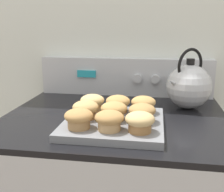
# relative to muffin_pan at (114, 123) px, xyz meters

# --- Properties ---
(wall_back) EXTENTS (8.00, 0.05, 2.40)m
(wall_back) POSITION_rel_muffin_pan_xyz_m (-0.01, 0.46, 0.29)
(wall_back) COLOR silver
(wall_back) RESTS_ON ground_plane
(control_panel) EXTENTS (0.75, 0.07, 0.16)m
(control_panel) POSITION_rel_muffin_pan_xyz_m (-0.01, 0.41, 0.07)
(control_panel) COLOR #B7BABF
(control_panel) RESTS_ON stove_range
(muffin_pan) EXTENTS (0.30, 0.30, 0.02)m
(muffin_pan) POSITION_rel_muffin_pan_xyz_m (0.00, 0.00, 0.00)
(muffin_pan) COLOR slate
(muffin_pan) RESTS_ON stove_range
(muffin_r0_c0) EXTENTS (0.08, 0.08, 0.06)m
(muffin_r0_c0) POSITION_rel_muffin_pan_xyz_m (-0.09, -0.08, 0.04)
(muffin_r0_c0) COLOR #A37A4C
(muffin_r0_c0) RESTS_ON muffin_pan
(muffin_r0_c1) EXTENTS (0.08, 0.08, 0.06)m
(muffin_r0_c1) POSITION_rel_muffin_pan_xyz_m (0.00, -0.09, 0.04)
(muffin_r0_c1) COLOR tan
(muffin_r0_c1) RESTS_ON muffin_pan
(muffin_r0_c2) EXTENTS (0.08, 0.08, 0.06)m
(muffin_r0_c2) POSITION_rel_muffin_pan_xyz_m (0.08, -0.08, 0.04)
(muffin_r0_c2) COLOR olive
(muffin_r0_c2) RESTS_ON muffin_pan
(muffin_r1_c0) EXTENTS (0.08, 0.08, 0.06)m
(muffin_r1_c0) POSITION_rel_muffin_pan_xyz_m (-0.09, 0.00, 0.04)
(muffin_r1_c0) COLOR olive
(muffin_r1_c0) RESTS_ON muffin_pan
(muffin_r1_c1) EXTENTS (0.08, 0.08, 0.06)m
(muffin_r1_c1) POSITION_rel_muffin_pan_xyz_m (-0.00, 0.00, 0.04)
(muffin_r1_c1) COLOR tan
(muffin_r1_c1) RESTS_ON muffin_pan
(muffin_r1_c2) EXTENTS (0.08, 0.08, 0.06)m
(muffin_r1_c2) POSITION_rel_muffin_pan_xyz_m (0.09, -0.00, 0.04)
(muffin_r1_c2) COLOR tan
(muffin_r1_c2) RESTS_ON muffin_pan
(muffin_r2_c0) EXTENTS (0.08, 0.08, 0.06)m
(muffin_r2_c0) POSITION_rel_muffin_pan_xyz_m (-0.09, 0.08, 0.04)
(muffin_r2_c0) COLOR tan
(muffin_r2_c0) RESTS_ON muffin_pan
(muffin_r2_c1) EXTENTS (0.08, 0.08, 0.06)m
(muffin_r2_c1) POSITION_rel_muffin_pan_xyz_m (0.00, 0.08, 0.04)
(muffin_r2_c1) COLOR olive
(muffin_r2_c1) RESTS_ON muffin_pan
(muffin_r2_c2) EXTENTS (0.08, 0.08, 0.06)m
(muffin_r2_c2) POSITION_rel_muffin_pan_xyz_m (0.08, 0.09, 0.04)
(muffin_r2_c2) COLOR olive
(muffin_r2_c2) RESTS_ON muffin_pan
(tea_kettle) EXTENTS (0.18, 0.17, 0.22)m
(tea_kettle) POSITION_rel_muffin_pan_xyz_m (0.24, 0.24, 0.08)
(tea_kettle) COLOR silver
(tea_kettle) RESTS_ON stove_range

